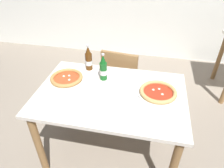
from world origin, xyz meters
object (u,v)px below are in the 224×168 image
Objects in this scene: dining_table_main at (111,103)px; napkin_with_cutlery at (83,98)px; beer_bottle_center at (89,59)px; chair_behind_table at (122,78)px; pizza_marinara_far at (67,78)px; beer_bottle_left at (103,69)px; pizza_margherita_near at (158,92)px.

napkin_with_cutlery is (-0.20, -0.12, 0.12)m from dining_table_main.
dining_table_main is 6.17× the size of napkin_with_cutlery.
beer_bottle_center reaches higher than napkin_with_cutlery.
chair_behind_table is (-0.01, 0.61, -0.15)m from dining_table_main.
pizza_marinara_far is (-0.41, -0.52, 0.29)m from chair_behind_table.
beer_bottle_left is at bearing 84.59° from chair_behind_table.
beer_bottle_center reaches higher than pizza_marinara_far.
pizza_marinara_far is 1.23× the size of beer_bottle_left.
chair_behind_table reaches higher than napkin_with_cutlery.
beer_bottle_center is (-0.28, 0.32, 0.22)m from dining_table_main.
chair_behind_table reaches higher than dining_table_main.
beer_bottle_center is (-0.65, 0.26, 0.08)m from pizza_margherita_near.
pizza_marinara_far is at bearing -121.50° from beer_bottle_center.
dining_table_main is 0.30m from beer_bottle_left.
dining_table_main is 4.86× the size of beer_bottle_center.
chair_behind_table is 0.80m from napkin_with_cutlery.
beer_bottle_center is at bearing 131.09° from dining_table_main.
beer_bottle_left is 1.27× the size of napkin_with_cutlery.
pizza_marinara_far is 0.28m from beer_bottle_center.
beer_bottle_center is 1.27× the size of napkin_with_cutlery.
beer_bottle_center is at bearing 157.86° from pizza_margherita_near.
beer_bottle_center reaches higher than dining_table_main.
beer_bottle_left is 0.33m from napkin_with_cutlery.
beer_bottle_left reaches higher than napkin_with_cutlery.
beer_bottle_left is at bearing 72.27° from napkin_with_cutlery.
dining_table_main is 0.26m from napkin_with_cutlery.
pizza_marinara_far is at bearing 59.18° from chair_behind_table.
beer_bottle_left is (-0.10, -0.43, 0.37)m from chair_behind_table.
beer_bottle_center reaches higher than chair_behind_table.
pizza_margherita_near is at bearing 131.54° from chair_behind_table.
pizza_margherita_near reaches higher than napkin_with_cutlery.
chair_behind_table is 0.72m from pizza_marinara_far.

